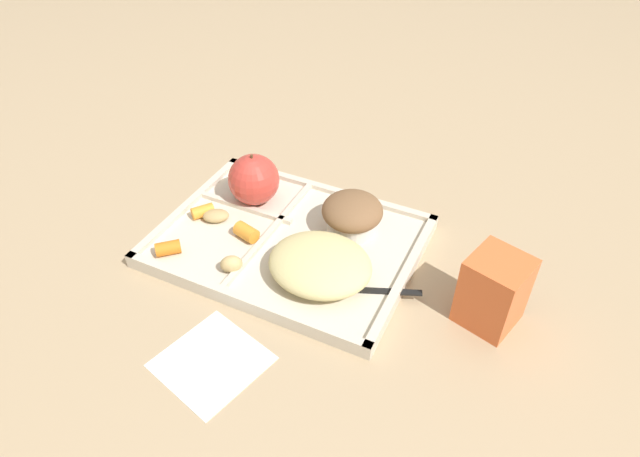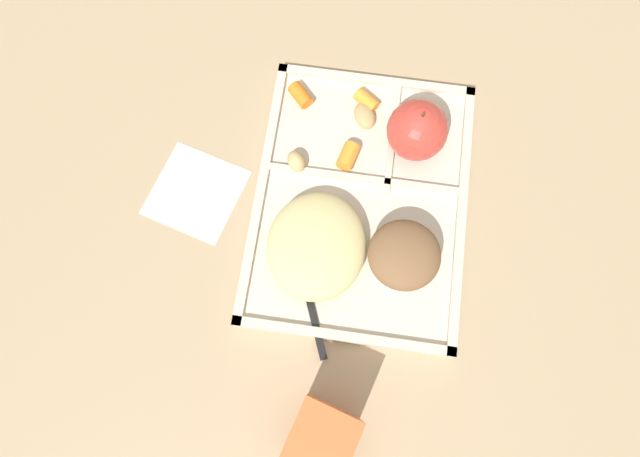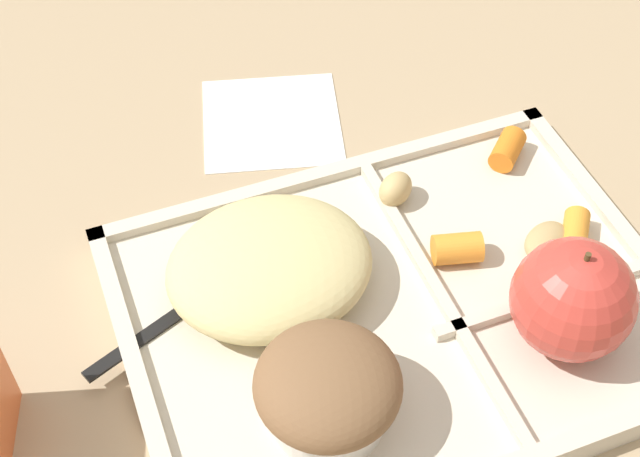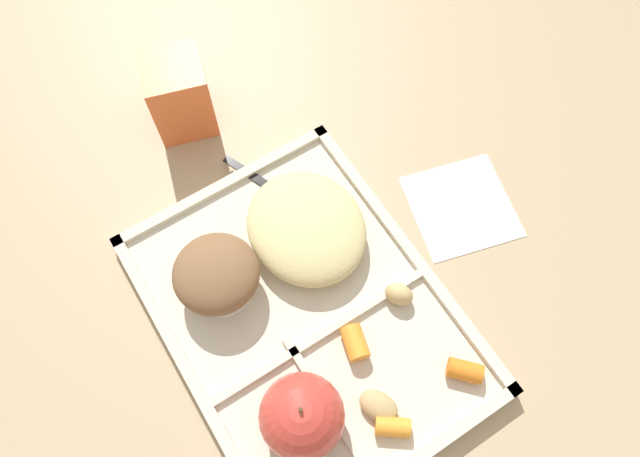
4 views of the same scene
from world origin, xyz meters
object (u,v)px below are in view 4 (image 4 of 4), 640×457
bran_muffin (217,276)px  milk_carton (179,95)px  lunch_tray (306,316)px  green_apple (302,416)px  plastic_fork (287,198)px

bran_muffin → milk_carton: 0.22m
lunch_tray → green_apple: size_ratio=4.35×
plastic_fork → green_apple: bearing=152.4°
green_apple → bran_muffin: size_ratio=0.95×
lunch_tray → plastic_fork: bearing=-23.0°
green_apple → milk_carton: (0.37, -0.07, -0.00)m
green_apple → plastic_fork: green_apple is taller
plastic_fork → bran_muffin: bearing=114.1°
bran_muffin → plastic_fork: bearing=-65.9°
lunch_tray → milk_carton: size_ratio=3.71×
green_apple → milk_carton: same height
green_apple → milk_carton: 0.38m
lunch_tray → bran_muffin: (0.07, 0.06, 0.03)m
green_apple → bran_muffin: bearing=0.0°
plastic_fork → milk_carton: size_ratio=1.54×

